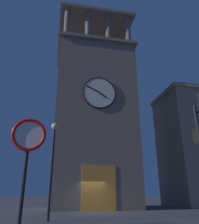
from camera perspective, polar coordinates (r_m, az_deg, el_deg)
The scene contains 4 objects.
ground_plane at distance 19.97m, azimuth -1.37°, elevation -24.59°, with size 200.00×200.00×0.00m, color #4C4C51.
clocktower at distance 25.98m, azimuth -1.50°, elevation -1.43°, with size 9.48×7.26×25.98m.
street_lamp at distance 14.12m, azimuth -11.97°, elevation -9.84°, with size 0.44×0.44×5.75m.
no_horn_sign at distance 5.29m, azimuth -18.16°, elevation -8.56°, with size 0.78×0.14×3.14m.
Camera 1 is at (3.33, 19.64, 1.48)m, focal length 35.26 mm.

